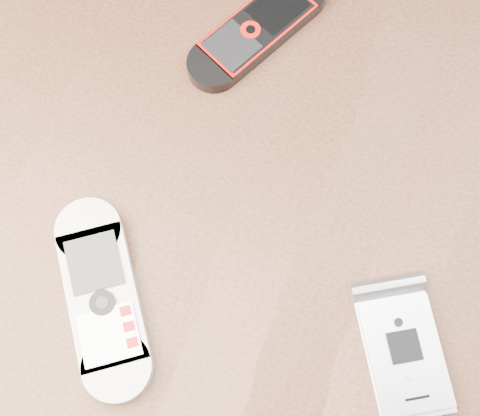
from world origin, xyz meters
name	(u,v)px	position (x,y,z in m)	size (l,w,h in m)	color
ground	(237,338)	(0.00, 0.00, 0.00)	(4.00, 4.00, 0.00)	#472B19
table	(235,246)	(0.00, 0.00, 0.64)	(1.20, 0.80, 0.75)	black
nokia_white	(103,297)	(-0.07, -0.10, 0.76)	(0.05, 0.15, 0.02)	silver
nokia_black_red	(258,29)	(-0.03, 0.15, 0.76)	(0.04, 0.14, 0.01)	black
motorola_razr	(403,352)	(0.15, -0.06, 0.76)	(0.05, 0.10, 0.02)	#B7B7BC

